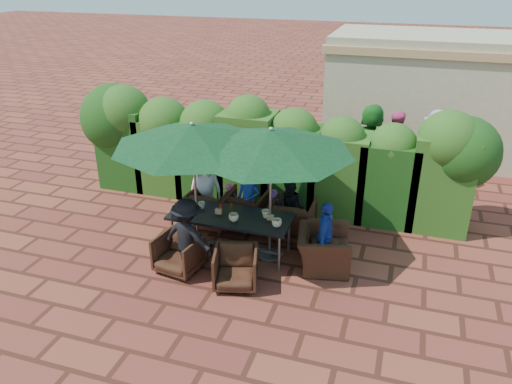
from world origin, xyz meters
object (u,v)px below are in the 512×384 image
(chair_near_left, at_px, (179,252))
(chair_end_right, at_px, (324,243))
(chair_far_left, at_px, (211,206))
(dining_table, at_px, (231,219))
(umbrella_left, at_px, (192,136))
(chair_far_right, at_px, (293,217))
(chair_far_mid, at_px, (246,207))
(chair_near_right, at_px, (236,266))
(umbrella_right, at_px, (271,141))

(chair_near_left, bearing_deg, chair_end_right, 30.30)
(chair_far_left, xyz_separation_m, chair_end_right, (2.44, -0.78, 0.02))
(dining_table, distance_m, chair_near_left, 1.11)
(umbrella_left, relative_size, chair_far_right, 3.31)
(dining_table, relative_size, chair_far_mid, 2.74)
(chair_far_right, distance_m, chair_near_left, 2.36)
(umbrella_left, height_order, chair_near_left, umbrella_left)
(umbrella_left, distance_m, chair_far_mid, 2.19)
(chair_far_left, height_order, chair_near_left, chair_far_left)
(umbrella_left, xyz_separation_m, chair_near_right, (1.08, -0.92, -1.85))
(dining_table, relative_size, chair_near_right, 3.06)
(chair_far_mid, relative_size, chair_near_right, 1.12)
(dining_table, xyz_separation_m, chair_far_left, (-0.74, 0.83, -0.25))
(umbrella_right, height_order, chair_far_mid, umbrella_right)
(dining_table, xyz_separation_m, umbrella_right, (0.72, 0.07, 1.54))
(chair_near_right, distance_m, chair_end_right, 1.63)
(umbrella_right, relative_size, chair_end_right, 2.75)
(umbrella_left, height_order, chair_far_right, umbrella_left)
(dining_table, height_order, umbrella_left, umbrella_left)
(chair_far_mid, distance_m, chair_near_left, 1.97)
(chair_far_left, relative_size, chair_near_left, 1.16)
(chair_near_left, bearing_deg, chair_near_right, 2.36)
(chair_far_mid, height_order, chair_end_right, chair_end_right)
(chair_far_left, bearing_deg, umbrella_left, 98.38)
(dining_table, bearing_deg, chair_far_left, 131.50)
(dining_table, distance_m, chair_near_right, 1.12)
(umbrella_left, xyz_separation_m, chair_far_left, (-0.10, 0.90, -1.79))
(umbrella_right, bearing_deg, chair_near_right, -104.66)
(dining_table, relative_size, chair_far_right, 2.62)
(chair_far_left, distance_m, chair_near_right, 2.17)
(dining_table, relative_size, chair_end_right, 2.15)
(umbrella_left, bearing_deg, chair_far_left, 96.42)
(umbrella_left, relative_size, chair_end_right, 2.72)
(dining_table, xyz_separation_m, chair_far_mid, (-0.07, 1.03, -0.27))
(umbrella_left, distance_m, chair_far_left, 2.00)
(umbrella_left, bearing_deg, dining_table, 5.83)
(chair_far_right, relative_size, chair_near_left, 1.16)
(chair_far_right, bearing_deg, chair_far_mid, -7.61)
(umbrella_right, relative_size, chair_far_left, 3.34)
(chair_far_left, relative_size, chair_near_right, 1.17)
(umbrella_right, relative_size, chair_near_left, 3.86)
(chair_near_left, distance_m, chair_end_right, 2.52)
(chair_far_left, relative_size, chair_far_right, 1.00)
(chair_far_left, bearing_deg, umbrella_right, 154.24)
(dining_table, bearing_deg, chair_near_right, -65.65)
(chair_far_mid, bearing_deg, umbrella_left, 65.10)
(umbrella_left, bearing_deg, chair_end_right, 2.93)
(chair_near_left, height_order, chair_near_right, chair_near_left)
(chair_far_mid, xyz_separation_m, chair_near_left, (-0.57, -1.88, -0.04))
(chair_far_mid, bearing_deg, chair_far_right, 174.90)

